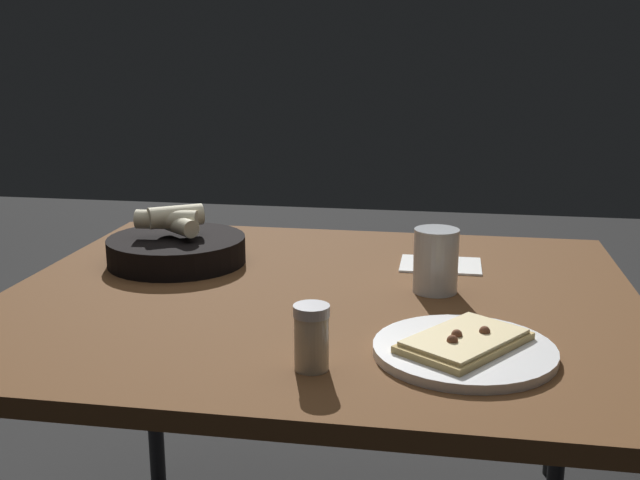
% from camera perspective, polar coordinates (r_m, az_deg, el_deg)
% --- Properties ---
extents(dining_table, '(1.12, 0.96, 0.70)m').
position_cam_1_polar(dining_table, '(1.38, -0.07, -6.16)').
color(dining_table, brown).
rests_on(dining_table, ground).
extents(pizza_plate, '(0.26, 0.26, 0.04)m').
position_cam_1_polar(pizza_plate, '(1.11, 10.74, -7.93)').
color(pizza_plate, white).
rests_on(pizza_plate, dining_table).
extents(bread_basket, '(0.28, 0.28, 0.12)m').
position_cam_1_polar(bread_basket, '(1.57, -10.65, -0.51)').
color(bread_basket, black).
rests_on(bread_basket, dining_table).
extents(beer_glass, '(0.08, 0.08, 0.12)m').
position_cam_1_polar(beer_glass, '(1.37, 8.64, -1.79)').
color(beer_glass, silver).
rests_on(beer_glass, dining_table).
extents(pepper_shaker, '(0.05, 0.05, 0.09)m').
position_cam_1_polar(pepper_shaker, '(1.04, -0.64, -7.56)').
color(pepper_shaker, '#BFB299').
rests_on(pepper_shaker, dining_table).
extents(napkin, '(0.16, 0.12, 0.00)m').
position_cam_1_polar(napkin, '(1.55, 9.01, -1.84)').
color(napkin, white).
rests_on(napkin, dining_table).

